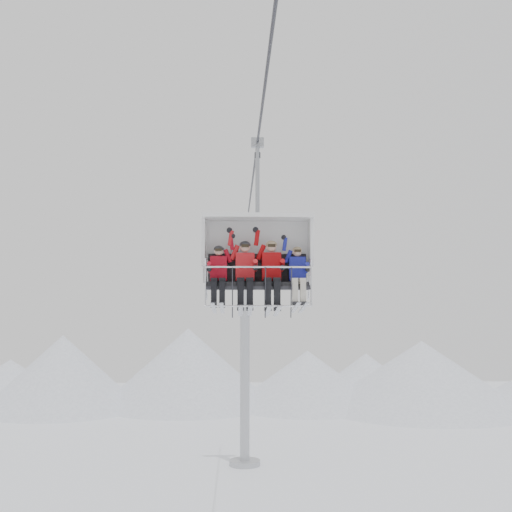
{
  "coord_description": "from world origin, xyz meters",
  "views": [
    {
      "loc": [
        -0.48,
        -16.07,
        9.57
      ],
      "look_at": [
        0.0,
        0.0,
        10.69
      ],
      "focal_mm": 45.0,
      "sensor_mm": 36.0,
      "label": 1
    }
  ],
  "objects_px": {
    "skier_center_right": "(272,271)",
    "skier_center_left": "(245,272)",
    "chairlift_carrier": "(257,252)",
    "skier_far_left": "(219,274)",
    "skier_far_right": "(298,274)",
    "lift_tower_right": "(245,365)"
  },
  "relations": [
    {
      "from": "lift_tower_right",
      "to": "skier_far_left",
      "type": "distance_m",
      "value": 23.77
    },
    {
      "from": "skier_center_right",
      "to": "skier_center_left",
      "type": "bearing_deg",
      "value": -179.89
    },
    {
      "from": "lift_tower_right",
      "to": "skier_far_left",
      "type": "height_order",
      "value": "lift_tower_right"
    },
    {
      "from": "skier_far_right",
      "to": "lift_tower_right",
      "type": "bearing_deg",
      "value": 92.26
    },
    {
      "from": "lift_tower_right",
      "to": "skier_center_right",
      "type": "xyz_separation_m",
      "value": [
        0.32,
        -23.33,
        4.46
      ]
    },
    {
      "from": "skier_center_left",
      "to": "skier_far_right",
      "type": "height_order",
      "value": "skier_center_left"
    },
    {
      "from": "skier_far_right",
      "to": "skier_center_right",
      "type": "bearing_deg",
      "value": 178.34
    },
    {
      "from": "chairlift_carrier",
      "to": "skier_far_right",
      "type": "xyz_separation_m",
      "value": [
        0.92,
        -0.32,
        -0.54
      ]
    },
    {
      "from": "lift_tower_right",
      "to": "skier_center_left",
      "type": "height_order",
      "value": "lift_tower_right"
    },
    {
      "from": "lift_tower_right",
      "to": "skier_far_left",
      "type": "xyz_separation_m",
      "value": [
        -0.9,
        -23.34,
        4.41
      ]
    },
    {
      "from": "skier_far_left",
      "to": "skier_center_right",
      "type": "relative_size",
      "value": 0.97
    },
    {
      "from": "chairlift_carrier",
      "to": "skier_far_right",
      "type": "distance_m",
      "value": 1.11
    },
    {
      "from": "chairlift_carrier",
      "to": "skier_far_left",
      "type": "xyz_separation_m",
      "value": [
        -0.9,
        -0.32,
        -0.53
      ]
    },
    {
      "from": "skier_far_left",
      "to": "skier_far_right",
      "type": "height_order",
      "value": "skier_far_left"
    },
    {
      "from": "skier_center_left",
      "to": "skier_far_left",
      "type": "bearing_deg",
      "value": -178.74
    },
    {
      "from": "skier_far_left",
      "to": "skier_center_left",
      "type": "bearing_deg",
      "value": 1.26
    },
    {
      "from": "skier_center_right",
      "to": "lift_tower_right",
      "type": "bearing_deg",
      "value": 90.79
    },
    {
      "from": "skier_far_left",
      "to": "skier_center_left",
      "type": "height_order",
      "value": "skier_center_left"
    },
    {
      "from": "chairlift_carrier",
      "to": "skier_far_left",
      "type": "bearing_deg",
      "value": -160.58
    },
    {
      "from": "skier_far_left",
      "to": "skier_far_right",
      "type": "distance_m",
      "value": 1.82
    },
    {
      "from": "lift_tower_right",
      "to": "chairlift_carrier",
      "type": "bearing_deg",
      "value": -90.0
    },
    {
      "from": "skier_center_left",
      "to": "skier_center_right",
      "type": "height_order",
      "value": "skier_center_right"
    }
  ]
}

